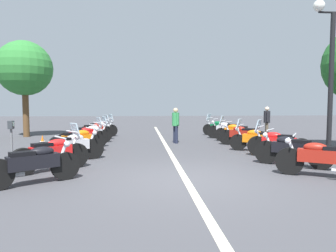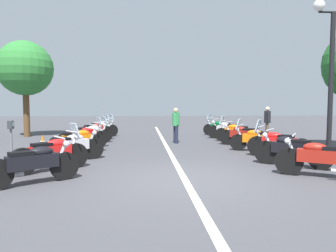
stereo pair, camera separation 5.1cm
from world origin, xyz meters
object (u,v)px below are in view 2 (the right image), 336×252
object	(u,v)px
traffic_cone_0	(43,143)
street_lamp_twin_globe	(332,52)
motorcycle_left_row_0	(34,164)
parking_meter	(11,135)
roadside_tree_0	(25,69)
motorcycle_right_row_0	(322,158)
motorcycle_left_row_2	(70,146)
motorcycle_right_row_2	(278,143)
motorcycle_left_row_3	(78,140)
bystander_2	(267,120)
motorcycle_right_row_7	(220,127)
motorcycle_left_row_7	(100,128)
motorcycle_right_row_3	(258,139)
motorcycle_right_row_5	(237,132)
motorcycle_left_row_5	(91,133)
motorcycle_right_row_4	(243,135)
motorcycle_left_row_6	(95,130)
motorcycle_left_row_1	(52,153)
motorcycle_right_row_6	(227,130)
motorcycle_right_row_1	(292,150)
bystander_0	(176,123)

from	to	relation	value
traffic_cone_0	street_lamp_twin_globe	bearing A→B (deg)	-107.61
motorcycle_left_row_0	traffic_cone_0	bearing A→B (deg)	70.66
parking_meter	roadside_tree_0	distance (m)	9.17
motorcycle_right_row_0	street_lamp_twin_globe	bearing A→B (deg)	-93.51
motorcycle_left_row_2	motorcycle_right_row_2	world-z (taller)	motorcycle_right_row_2
motorcycle_left_row_0	motorcycle_left_row_3	bearing A→B (deg)	54.33
bystander_2	motorcycle_right_row_7	bearing A→B (deg)	158.94
motorcycle_left_row_7	motorcycle_right_row_3	xyz separation A→B (m)	(-5.63, -6.49, -0.01)
motorcycle_left_row_0	motorcycle_right_row_5	distance (m)	9.72
motorcycle_left_row_5	motorcycle_right_row_4	world-z (taller)	motorcycle_left_row_5
motorcycle_left_row_6	roadside_tree_0	world-z (taller)	roadside_tree_0
motorcycle_left_row_1	parking_meter	size ratio (longest dim) A/B	1.31
motorcycle_right_row_0	motorcycle_right_row_5	xyz separation A→B (m)	(7.00, -0.14, -0.00)
motorcycle_right_row_3	roadside_tree_0	world-z (taller)	roadside_tree_0
motorcycle_right_row_6	motorcycle_right_row_5	bearing A→B (deg)	126.74
motorcycle_right_row_1	bystander_0	size ratio (longest dim) A/B	1.08
parking_meter	motorcycle_right_row_1	bearing A→B (deg)	-6.96
motorcycle_right_row_0	motorcycle_right_row_4	bearing A→B (deg)	-57.34
motorcycle_left_row_2	motorcycle_right_row_7	bearing A→B (deg)	15.06
motorcycle_right_row_0	motorcycle_right_row_3	distance (m)	3.98
motorcycle_left_row_6	motorcycle_left_row_2	bearing A→B (deg)	-119.14
motorcycle_left_row_6	motorcycle_right_row_2	world-z (taller)	motorcycle_right_row_2
motorcycle_right_row_4	traffic_cone_0	bearing A→B (deg)	43.64
motorcycle_right_row_3	bystander_0	world-z (taller)	bystander_0
motorcycle_right_row_1	motorcycle_right_row_2	distance (m)	1.43
motorcycle_right_row_2	motorcycle_right_row_5	bearing A→B (deg)	-52.55
motorcycle_left_row_6	motorcycle_left_row_7	xyz separation A→B (m)	(1.39, -0.05, -0.00)
motorcycle_left_row_6	motorcycle_right_row_4	distance (m)	7.02
motorcycle_left_row_1	motorcycle_left_row_6	xyz separation A→B (m)	(6.98, -0.01, -0.01)
motorcycle_left_row_0	motorcycle_left_row_3	xyz separation A→B (m)	(4.25, -0.04, 0.00)
motorcycle_left_row_0	traffic_cone_0	distance (m)	5.02
motorcycle_right_row_2	motorcycle_left_row_3	bearing A→B (deg)	24.78
parking_meter	motorcycle_right_row_7	bearing A→B (deg)	41.57
motorcycle_right_row_4	traffic_cone_0	xyz separation A→B (m)	(-0.82, 7.88, -0.17)
motorcycle_left_row_0	motorcycle_right_row_3	size ratio (longest dim) A/B	0.91
motorcycle_right_row_4	motorcycle_right_row_7	world-z (taller)	motorcycle_right_row_7
motorcycle_right_row_3	motorcycle_right_row_6	xyz separation A→B (m)	(4.22, -0.02, 0.01)
motorcycle_left_row_6	motorcycle_right_row_1	xyz separation A→B (m)	(-6.88, -6.46, -0.00)
motorcycle_right_row_1	motorcycle_right_row_2	bearing A→B (deg)	-60.09
motorcycle_right_row_4	parking_meter	xyz separation A→B (m)	(-3.84, 7.72, 0.44)
motorcycle_left_row_5	street_lamp_twin_globe	xyz separation A→B (m)	(-5.16, -7.87, 2.79)
street_lamp_twin_globe	bystander_2	xyz separation A→B (m)	(6.40, -0.79, -2.30)
motorcycle_left_row_0	roadside_tree_0	size ratio (longest dim) A/B	0.34
motorcycle_right_row_0	roadside_tree_0	bearing A→B (deg)	-11.64
motorcycle_right_row_0	motorcycle_right_row_5	bearing A→B (deg)	-58.79
motorcycle_left_row_7	traffic_cone_0	distance (m)	5.05
motorcycle_left_row_0	motorcycle_right_row_4	world-z (taller)	motorcycle_right_row_4
motorcycle_left_row_6	parking_meter	size ratio (longest dim) A/B	1.40
bystander_0	motorcycle_left_row_2	bearing A→B (deg)	-150.44
motorcycle_right_row_0	motorcycle_left_row_5	bearing A→B (deg)	-14.56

